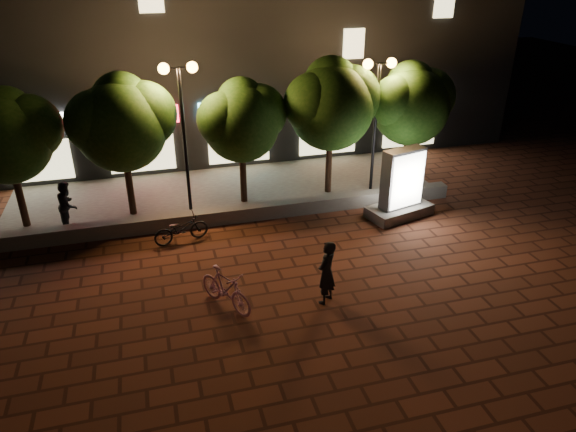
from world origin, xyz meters
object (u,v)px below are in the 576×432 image
object	(u,v)px
tree_right	(332,102)
tree_far_left	(7,133)
tree_far_right	(412,101)
street_lamp_left	(181,101)
tree_left	(122,120)
tree_mid	(242,118)
rider	(327,272)
scooter_parked	(181,229)
street_lamp_right	(378,91)
ad_kiosk	(401,190)
scooter_pink	(226,289)
pedestrian	(68,205)

from	to	relation	value
tree_right	tree_far_left	bearing A→B (deg)	-180.00
tree_far_right	street_lamp_left	size ratio (longest dim) A/B	0.92
tree_left	tree_mid	world-z (taller)	tree_left
tree_left	tree_mid	xyz separation A→B (m)	(4.00, -0.00, -0.23)
tree_left	rider	world-z (taller)	tree_left
tree_right	scooter_parked	xyz separation A→B (m)	(-5.87, -2.46, -3.10)
tree_right	street_lamp_right	world-z (taller)	tree_right
tree_mid	tree_right	bearing A→B (deg)	0.00
tree_far_right	ad_kiosk	world-z (taller)	tree_far_right
tree_left	tree_far_right	size ratio (longest dim) A/B	1.03
ad_kiosk	scooter_pink	distance (m)	7.76
tree_left	scooter_pink	xyz separation A→B (m)	(2.24, -6.33, -2.88)
tree_far_left	tree_left	xyz separation A→B (m)	(3.50, 0.00, 0.15)
ad_kiosk	scooter_pink	xyz separation A→B (m)	(-6.78, -3.74, -0.44)
tree_far_left	rider	xyz separation A→B (m)	(8.34, -6.77, -2.39)
street_lamp_left	tree_far_left	bearing A→B (deg)	177.24
tree_far_left	scooter_pink	world-z (taller)	tree_far_left
tree_right	rider	bearing A→B (deg)	-109.96
tree_far_left	tree_left	size ratio (longest dim) A/B	0.95
scooter_parked	tree_right	bearing A→B (deg)	-79.76
rider	pedestrian	world-z (taller)	rider
tree_far_right	scooter_pink	bearing A→B (deg)	-142.53
street_lamp_left	tree_mid	bearing A→B (deg)	7.31
pedestrian	tree_left	bearing A→B (deg)	-66.48
rider	tree_left	bearing A→B (deg)	-96.31
tree_far_right	scooter_parked	size ratio (longest dim) A/B	2.69
rider	scooter_parked	size ratio (longest dim) A/B	1.02
tree_far_right	pedestrian	bearing A→B (deg)	-177.10
tree_mid	tree_far_right	xyz separation A→B (m)	(6.50, 0.00, 0.15)
tree_far_right	street_lamp_right	size ratio (longest dim) A/B	0.96
tree_far_left	rider	bearing A→B (deg)	-39.07
tree_mid	pedestrian	distance (m)	6.51
scooter_pink	scooter_parked	distance (m)	3.95
street_lamp_right	rider	bearing A→B (deg)	-122.23
tree_far_right	ad_kiosk	distance (m)	3.80
tree_far_right	ad_kiosk	size ratio (longest dim) A/B	1.90
scooter_pink	rider	world-z (taller)	rider
scooter_parked	street_lamp_left	bearing A→B (deg)	-25.61
tree_mid	tree_far_right	world-z (taller)	tree_far_right
tree_mid	ad_kiosk	bearing A→B (deg)	-27.23
tree_far_left	scooter_parked	distance (m)	6.20
pedestrian	scooter_parked	bearing A→B (deg)	-111.23
street_lamp_left	ad_kiosk	xyz separation A→B (m)	(7.08, -2.33, -3.03)
tree_left	pedestrian	distance (m)	3.33
tree_right	rider	xyz separation A→B (m)	(-2.46, -6.77, -2.66)
pedestrian	rider	bearing A→B (deg)	-125.27
tree_mid	scooter_pink	bearing A→B (deg)	-105.47
ad_kiosk	scooter_pink	size ratio (longest dim) A/B	1.33
ad_kiosk	scooter_parked	world-z (taller)	ad_kiosk
ad_kiosk	street_lamp_left	bearing A→B (deg)	161.82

